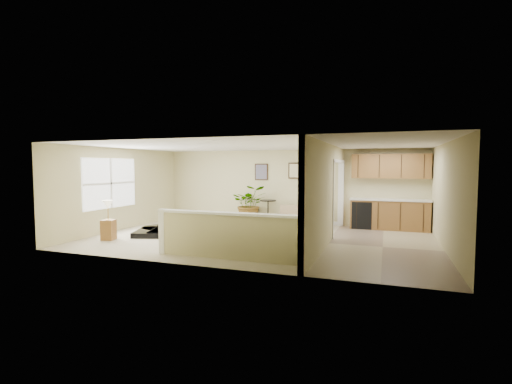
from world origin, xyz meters
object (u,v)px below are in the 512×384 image
(piano_bench, at_px, (200,225))
(lamp_stand, at_px, (108,223))
(piano, at_px, (163,215))
(small_plant, at_px, (325,223))
(palm_plant, at_px, (250,204))
(loveseat, at_px, (301,216))
(accent_table, at_px, (268,208))

(piano_bench, height_order, lamp_stand, lamp_stand)
(piano, bearing_deg, lamp_stand, -144.46)
(lamp_stand, bearing_deg, small_plant, 33.84)
(palm_plant, bearing_deg, lamp_stand, -120.72)
(lamp_stand, bearing_deg, loveseat, 42.84)
(small_plant, xyz_separation_m, lamp_stand, (-5.17, -3.47, 0.23))
(loveseat, xyz_separation_m, accent_table, (-1.19, 0.14, 0.19))
(accent_table, height_order, lamp_stand, lamp_stand)
(piano, height_order, loveseat, piano)
(accent_table, bearing_deg, loveseat, -6.64)
(palm_plant, bearing_deg, piano, -118.37)
(small_plant, bearing_deg, accent_table, 161.89)
(piano_bench, relative_size, accent_table, 1.06)
(accent_table, distance_m, palm_plant, 0.67)
(small_plant, bearing_deg, piano_bench, -146.69)
(accent_table, height_order, palm_plant, palm_plant)
(loveseat, relative_size, accent_table, 1.97)
(palm_plant, relative_size, lamp_stand, 1.38)
(piano, height_order, palm_plant, piano)
(piano_bench, xyz_separation_m, lamp_stand, (-1.99, -1.38, 0.17))
(lamp_stand, bearing_deg, piano_bench, 34.67)
(loveseat, bearing_deg, small_plant, -37.39)
(loveseat, xyz_separation_m, small_plant, (0.86, -0.53, -0.11))
(piano, xyz_separation_m, small_plant, (4.29, 2.25, -0.34))
(piano_bench, distance_m, lamp_stand, 2.43)
(piano, relative_size, accent_table, 2.42)
(piano, distance_m, small_plant, 4.85)
(piano, relative_size, loveseat, 1.23)
(piano, relative_size, piano_bench, 2.29)
(piano_bench, height_order, accent_table, accent_table)
(piano_bench, height_order, loveseat, loveseat)
(loveseat, bearing_deg, palm_plant, 170.10)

